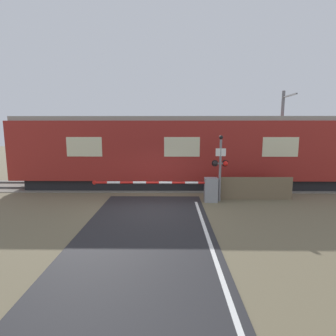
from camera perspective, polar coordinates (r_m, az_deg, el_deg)
name	(u,v)px	position (r m, az deg, el deg)	size (l,w,h in m)	color
ground_plane	(152,209)	(11.35, -3.51, -8.83)	(80.00, 80.00, 0.00)	#6B6047
track_bed	(157,186)	(15.54, -2.35, -3.95)	(36.00, 3.20, 0.13)	slate
train	(181,152)	(15.22, 2.82, 3.57)	(18.73, 2.81, 4.04)	black
crossing_barrier	(200,188)	(12.30, 7.05, -4.45)	(5.83, 0.44, 1.14)	gray
signal_post	(220,164)	(12.34, 11.32, 0.81)	(0.78, 0.26, 3.09)	gray
catenary_pole	(281,134)	(18.69, 23.45, 6.78)	(0.20, 1.90, 5.78)	slate
roadside_fence	(255,188)	(13.27, 18.46, -4.24)	(3.52, 0.06, 1.10)	#726047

